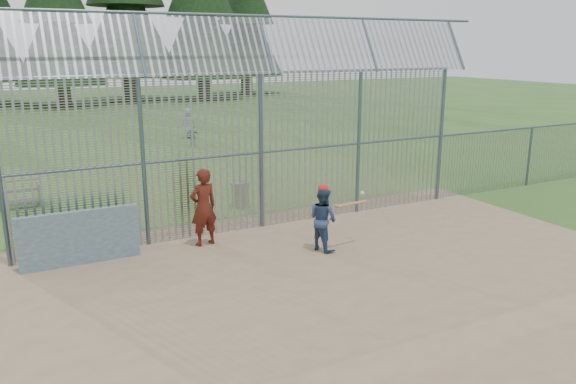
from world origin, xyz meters
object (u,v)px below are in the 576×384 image
dugout_wall (80,238)px  batter (323,219)px  onlooker (203,207)px  trash_can (240,194)px

dugout_wall → batter: (5.13, -1.64, 0.14)m
dugout_wall → onlooker: 2.81m
trash_can → onlooker: bearing=-127.1°
batter → trash_can: batter is taller
batter → dugout_wall: bearing=57.9°
onlooker → trash_can: bearing=-136.7°
onlooker → trash_can: (2.05, 2.72, -0.57)m
onlooker → trash_can: size_ratio=2.27×
dugout_wall → onlooker: onlooker is taller
dugout_wall → batter: bearing=-17.7°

